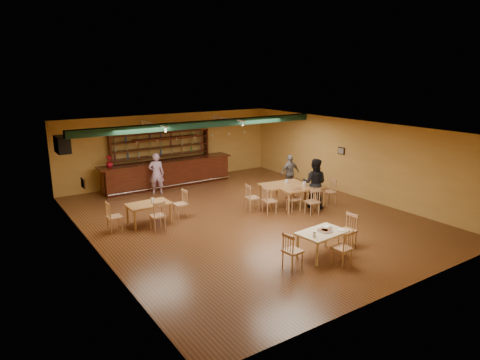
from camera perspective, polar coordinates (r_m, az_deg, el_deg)
floor at (r=14.39m, az=0.84°, el=-5.02°), size 12.00×12.00×0.00m
ceiling_beam at (r=16.07m, az=-4.82°, el=7.52°), size 10.00×0.30×0.25m
track_rail_left at (r=15.83m, az=-11.65°, el=7.43°), size 0.05×2.50×0.05m
track_rail_right at (r=17.28m, az=-1.69°, el=8.27°), size 0.05×2.50×0.05m
ac_unit at (r=15.84m, az=-22.77°, el=4.44°), size 0.34×0.70×0.48m
picture_left at (r=12.86m, az=-20.40°, el=-0.40°), size 0.04×0.34×0.28m
picture_right at (r=17.50m, az=13.50°, el=3.86°), size 0.04×0.34×0.28m
bar_counter at (r=18.32m, az=-9.68°, el=0.89°), size 5.82×0.85×1.13m
back_bar_hutch at (r=18.77m, az=-10.54°, el=2.97°), size 4.50×0.40×2.28m
poinsettia at (r=17.33m, az=-17.22°, el=2.40°), size 0.34×0.34×0.48m
dining_table_a at (r=14.00m, az=-12.16°, el=-4.43°), size 1.38×0.85×0.68m
dining_table_b at (r=15.61m, az=5.77°, el=-1.97°), size 1.73×1.17×0.81m
dining_table_d at (r=15.33m, az=8.11°, el=-2.32°), size 1.75×1.20×0.82m
near_table at (r=11.55m, az=10.94°, el=-8.46°), size 1.36×0.95×0.69m
pizza_tray at (r=11.48m, az=11.36°, el=-6.72°), size 0.48×0.48×0.01m
parmesan_shaker at (r=11.04m, az=9.99°, el=-7.27°), size 0.08×0.08×0.11m
napkin_stack at (r=11.75m, az=11.53°, el=-6.18°), size 0.23×0.20×0.03m
pizza_server at (r=11.60m, az=11.69°, el=-6.46°), size 0.32×0.10×0.00m
side_plate at (r=11.65m, az=13.46°, el=-6.54°), size 0.24×0.24×0.01m
patron_bar at (r=17.19m, az=-11.21°, el=0.85°), size 0.71×0.60×1.67m
patron_right_a at (r=15.41m, az=10.00°, el=-0.41°), size 1.07×1.11×1.80m
patron_right_b at (r=17.46m, az=6.76°, el=0.95°), size 0.90×0.42×1.50m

